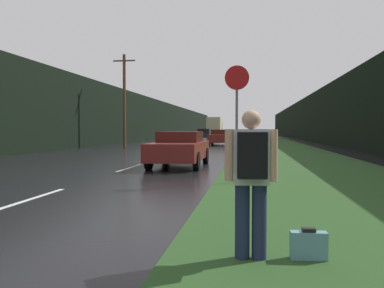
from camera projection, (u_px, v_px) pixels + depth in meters
grass_verge at (271, 144)px, 40.94m from camera, size 6.00×240.00×0.02m
lane_stripe_b at (28, 200)px, 8.28m from camera, size 0.12×3.00×0.01m
lane_stripe_c at (130, 168)px, 15.20m from camera, size 0.12×3.00×0.01m
lane_stripe_d at (168, 156)px, 22.12m from camera, size 0.12×3.00×0.01m
treeline_far_side at (143, 119)px, 53.03m from camera, size 2.00×140.00×5.60m
treeline_near_side at (317, 118)px, 49.87m from camera, size 2.00×140.00×5.66m
utility_pole_far at (124, 99)px, 32.36m from camera, size 1.80×0.24×7.40m
stop_sign at (237, 113)px, 10.70m from camera, size 0.64×0.07×3.12m
hitchhiker_with_backpack at (251, 175)px, 4.39m from camera, size 0.57×0.42×1.65m
suitcase at (309, 246)px, 4.43m from camera, size 0.40×0.16×0.36m
car_passing_near at (180, 148)px, 15.75m from camera, size 1.92×4.69×1.35m
car_passing_far at (221, 137)px, 37.13m from camera, size 2.03×4.78×1.42m
car_oncoming at (204, 134)px, 54.74m from camera, size 1.94×4.13×1.51m
delivery_truck at (215, 127)px, 70.74m from camera, size 2.48×6.84×3.49m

